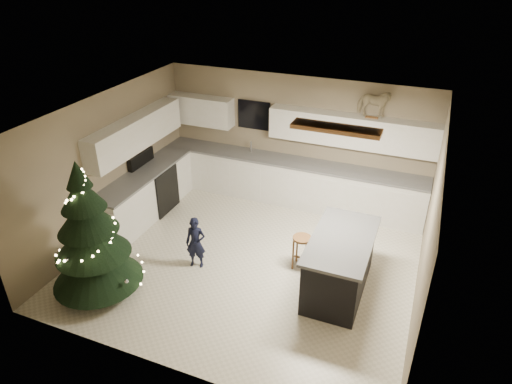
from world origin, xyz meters
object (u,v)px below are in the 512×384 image
(toddler, at_px, (196,243))
(rocking_horse, at_px, (374,103))
(christmas_tree, at_px, (91,242))
(bar_stool, at_px, (302,245))
(island, at_px, (340,264))

(toddler, height_order, rocking_horse, rocking_horse)
(christmas_tree, bearing_deg, rocking_horse, 49.61)
(christmas_tree, relative_size, toddler, 2.45)
(bar_stool, bearing_deg, rocking_horse, 74.78)
(island, height_order, christmas_tree, christmas_tree)
(island, height_order, bar_stool, island)
(christmas_tree, bearing_deg, bar_stool, 32.45)
(island, distance_m, christmas_tree, 3.76)
(island, bearing_deg, rocking_horse, 92.51)
(island, relative_size, christmas_tree, 0.76)
(island, xyz_separation_m, rocking_horse, (-0.11, 2.50, 1.80))
(christmas_tree, height_order, toddler, christmas_tree)
(christmas_tree, height_order, rocking_horse, rocking_horse)
(christmas_tree, bearing_deg, island, 22.48)
(bar_stool, relative_size, christmas_tree, 0.26)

